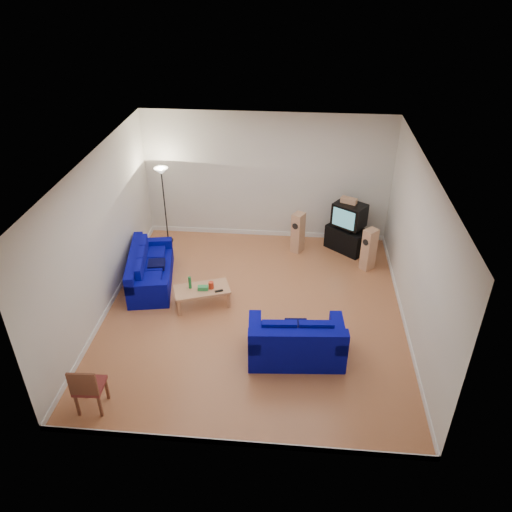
# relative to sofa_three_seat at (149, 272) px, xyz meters

# --- Properties ---
(room) EXTENTS (6.01, 6.51, 3.21)m
(room) POSITION_rel_sofa_three_seat_xyz_m (2.41, -0.84, 1.26)
(room) COLOR #964F2E
(room) RESTS_ON ground
(sofa_three_seat) EXTENTS (1.20, 2.10, 0.76)m
(sofa_three_seat) POSITION_rel_sofa_three_seat_xyz_m (0.00, 0.00, 0.00)
(sofa_three_seat) COLOR #06067C
(sofa_three_seat) RESTS_ON ground
(sofa_loveseat) EXTENTS (1.77, 1.08, 0.85)m
(sofa_loveseat) POSITION_rel_sofa_three_seat_xyz_m (3.29, -2.10, 0.04)
(sofa_loveseat) COLOR #06067C
(sofa_loveseat) RESTS_ON ground
(coffee_table) EXTENTS (1.24, 0.90, 0.41)m
(coffee_table) POSITION_rel_sofa_three_seat_xyz_m (1.32, -0.69, 0.07)
(coffee_table) COLOR tan
(coffee_table) RESTS_ON ground
(bottle) EXTENTS (0.07, 0.07, 0.27)m
(bottle) POSITION_rel_sofa_three_seat_xyz_m (1.08, -0.68, 0.26)
(bottle) COLOR #197233
(bottle) RESTS_ON coffee_table
(tissue_box) EXTENTS (0.22, 0.13, 0.08)m
(tissue_box) POSITION_rel_sofa_three_seat_xyz_m (1.35, -0.72, 0.16)
(tissue_box) COLOR green
(tissue_box) RESTS_ON coffee_table
(red_canister) EXTENTS (0.11, 0.11, 0.15)m
(red_canister) POSITION_rel_sofa_three_seat_xyz_m (1.51, -0.65, 0.20)
(red_canister) COLOR red
(red_canister) RESTS_ON coffee_table
(remote) EXTENTS (0.17, 0.12, 0.02)m
(remote) POSITION_rel_sofa_three_seat_xyz_m (1.68, -0.75, 0.13)
(remote) COLOR black
(remote) RESTS_ON coffee_table
(tv_stand) EXTENTS (1.09, 1.04, 0.59)m
(tv_stand) POSITION_rel_sofa_three_seat_xyz_m (4.43, 1.86, 0.01)
(tv_stand) COLOR black
(tv_stand) RESTS_ON ground
(av_receiver) EXTENTS (0.50, 0.50, 0.09)m
(av_receiver) POSITION_rel_sofa_three_seat_xyz_m (4.43, 1.81, 0.35)
(av_receiver) COLOR black
(av_receiver) RESTS_ON tv_stand
(television) EXTENTS (0.89, 0.84, 0.55)m
(television) POSITION_rel_sofa_three_seat_xyz_m (4.43, 1.84, 0.68)
(television) COLOR black
(television) RESTS_ON av_receiver
(centre_speaker) EXTENTS (0.40, 0.30, 0.13)m
(centre_speaker) POSITION_rel_sofa_three_seat_xyz_m (4.39, 1.91, 1.02)
(centre_speaker) COLOR tan
(centre_speaker) RESTS_ON television
(speaker_left) EXTENTS (0.35, 0.37, 1.01)m
(speaker_left) POSITION_rel_sofa_three_seat_xyz_m (3.23, 1.68, 0.22)
(speaker_left) COLOR tan
(speaker_left) RESTS_ON ground
(speaker_right) EXTENTS (0.38, 0.37, 1.01)m
(speaker_right) POSITION_rel_sofa_three_seat_xyz_m (4.86, 1.05, 0.22)
(speaker_right) COLOR tan
(speaker_right) RESTS_ON ground
(floor_lamp) EXTENTS (0.34, 0.34, 1.97)m
(floor_lamp) POSITION_rel_sofa_three_seat_xyz_m (-0.04, 1.86, 1.34)
(floor_lamp) COLOR black
(floor_lamp) RESTS_ON ground
(dining_chair) EXTENTS (0.47, 0.47, 0.93)m
(dining_chair) POSITION_rel_sofa_three_seat_xyz_m (0.06, -3.61, 0.23)
(dining_chair) COLOR brown
(dining_chair) RESTS_ON ground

